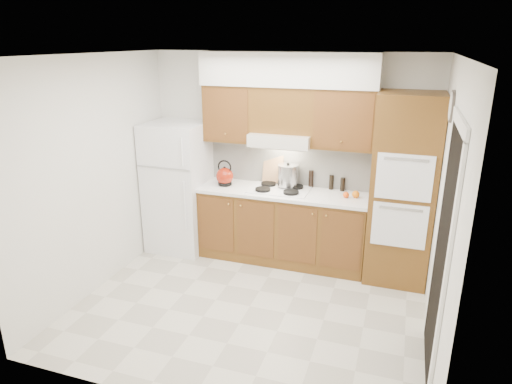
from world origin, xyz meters
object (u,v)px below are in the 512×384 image
fridge (178,187)px  stock_pot (288,176)px  oven_cabinet (403,190)px  kettle (225,176)px

fridge → stock_pot: bearing=7.4°
fridge → oven_cabinet: size_ratio=0.78×
kettle → stock_pot: size_ratio=0.85×
stock_pot → fridge: bearing=-172.6°
kettle → stock_pot: (0.80, 0.15, 0.04)m
kettle → stock_pot: stock_pot is taller
oven_cabinet → kettle: size_ratio=9.88×
kettle → stock_pot: bearing=32.2°
oven_cabinet → stock_pot: (-1.39, 0.15, 0.00)m
fridge → stock_pot: 1.49m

